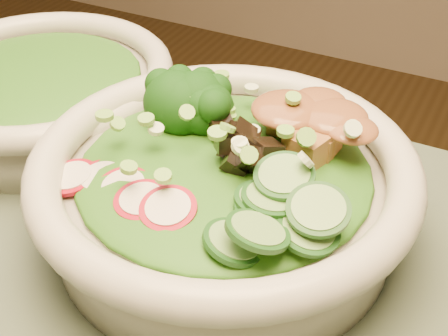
% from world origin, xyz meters
% --- Properties ---
extents(salad_bowl, '(0.29, 0.29, 0.08)m').
position_xyz_m(salad_bowl, '(0.05, 0.20, 0.79)').
color(salad_bowl, beige).
rests_on(salad_bowl, dining_table).
extents(side_bowl, '(0.26, 0.26, 0.07)m').
position_xyz_m(side_bowl, '(-0.18, 0.27, 0.79)').
color(side_bowl, beige).
rests_on(side_bowl, dining_table).
extents(lettuce_bed, '(0.22, 0.22, 0.03)m').
position_xyz_m(lettuce_bed, '(0.05, 0.20, 0.81)').
color(lettuce_bed, '#1B5A13').
rests_on(lettuce_bed, salad_bowl).
extents(side_lettuce, '(0.17, 0.17, 0.02)m').
position_xyz_m(side_lettuce, '(-0.18, 0.27, 0.81)').
color(side_lettuce, '#1B5A13').
rests_on(side_lettuce, side_bowl).
extents(broccoli_florets, '(0.10, 0.09, 0.05)m').
position_xyz_m(broccoli_florets, '(-0.00, 0.24, 0.83)').
color(broccoli_florets, black).
rests_on(broccoli_florets, salad_bowl).
extents(radish_slices, '(0.13, 0.07, 0.02)m').
position_xyz_m(radish_slices, '(0.01, 0.14, 0.82)').
color(radish_slices, '#A20C1F').
rests_on(radish_slices, salad_bowl).
extents(cucumber_slices, '(0.09, 0.09, 0.04)m').
position_xyz_m(cucumber_slices, '(0.11, 0.16, 0.83)').
color(cucumber_slices, '#7AAC5F').
rests_on(cucumber_slices, salad_bowl).
extents(mushroom_heap, '(0.09, 0.09, 0.04)m').
position_xyz_m(mushroom_heap, '(0.06, 0.21, 0.83)').
color(mushroom_heap, black).
rests_on(mushroom_heap, salad_bowl).
extents(tofu_cubes, '(0.11, 0.08, 0.04)m').
position_xyz_m(tofu_cubes, '(0.10, 0.26, 0.83)').
color(tofu_cubes, '#A06235').
rests_on(tofu_cubes, salad_bowl).
extents(peanut_sauce, '(0.08, 0.06, 0.02)m').
position_xyz_m(peanut_sauce, '(0.10, 0.26, 0.84)').
color(peanut_sauce, brown).
rests_on(peanut_sauce, tofu_cubes).
extents(scallion_garnish, '(0.21, 0.21, 0.03)m').
position_xyz_m(scallion_garnish, '(0.05, 0.20, 0.84)').
color(scallion_garnish, '#79BB42').
rests_on(scallion_garnish, salad_bowl).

